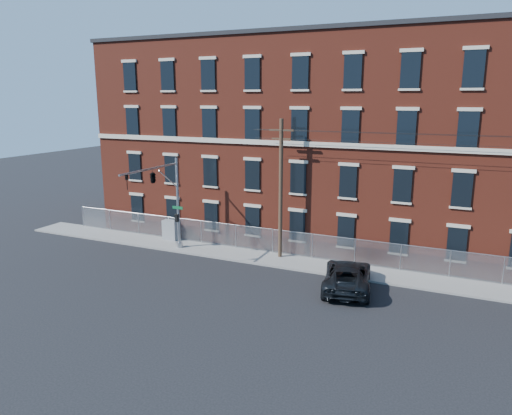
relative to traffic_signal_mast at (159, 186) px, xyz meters
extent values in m
plane|color=black|center=(6.00, -2.18, -5.39)|extent=(140.00, 140.00, 0.00)
cube|color=gray|center=(18.00, 2.82, -5.33)|extent=(65.00, 3.00, 0.12)
cube|color=maroon|center=(18.00, 11.82, 2.61)|extent=(55.00, 14.00, 16.00)
cube|color=black|center=(18.00, 11.82, 10.76)|extent=(55.30, 14.30, 0.30)
cube|color=#C0B6A0|center=(18.00, 4.74, 2.91)|extent=(55.00, 0.18, 0.35)
cube|color=black|center=(-5.83, 4.76, -3.19)|extent=(1.20, 0.10, 2.20)
cube|color=black|center=(-5.83, 4.76, 0.41)|extent=(1.20, 0.10, 2.20)
cube|color=black|center=(-5.83, 4.76, 4.21)|extent=(1.20, 0.10, 2.20)
cube|color=black|center=(-5.83, 4.76, 7.81)|extent=(1.20, 0.10, 2.20)
cube|color=black|center=(-2.17, 4.76, -3.19)|extent=(1.20, 0.10, 2.20)
cube|color=black|center=(-2.17, 4.76, 0.41)|extent=(1.20, 0.10, 2.20)
cube|color=black|center=(-2.17, 4.76, 4.21)|extent=(1.20, 0.10, 2.20)
cube|color=black|center=(-2.17, 4.76, 7.81)|extent=(1.20, 0.10, 2.20)
cube|color=black|center=(1.50, 4.76, -3.19)|extent=(1.20, 0.10, 2.20)
cube|color=black|center=(1.50, 4.76, 0.41)|extent=(1.20, 0.10, 2.20)
cube|color=black|center=(1.50, 4.76, 4.21)|extent=(1.20, 0.10, 2.20)
cube|color=black|center=(1.50, 4.76, 7.81)|extent=(1.20, 0.10, 2.20)
cube|color=black|center=(5.17, 4.76, -3.19)|extent=(1.20, 0.10, 2.20)
cube|color=black|center=(5.17, 4.76, 0.41)|extent=(1.20, 0.10, 2.20)
cube|color=black|center=(5.17, 4.76, 4.21)|extent=(1.20, 0.10, 2.20)
cube|color=black|center=(5.17, 4.76, 7.81)|extent=(1.20, 0.10, 2.20)
cube|color=black|center=(8.83, 4.76, -3.19)|extent=(1.20, 0.10, 2.20)
cube|color=black|center=(8.83, 4.76, 0.41)|extent=(1.20, 0.10, 2.20)
cube|color=black|center=(8.83, 4.76, 4.21)|extent=(1.20, 0.10, 2.20)
cube|color=black|center=(8.83, 4.76, 7.81)|extent=(1.20, 0.10, 2.20)
cube|color=black|center=(12.50, 4.76, -3.19)|extent=(1.20, 0.10, 2.20)
cube|color=black|center=(12.50, 4.76, 0.41)|extent=(1.20, 0.10, 2.20)
cube|color=black|center=(12.50, 4.76, 4.21)|extent=(1.20, 0.10, 2.20)
cube|color=black|center=(12.50, 4.76, 7.81)|extent=(1.20, 0.10, 2.20)
cube|color=black|center=(16.17, 4.76, -3.19)|extent=(1.20, 0.10, 2.20)
cube|color=black|center=(16.17, 4.76, 0.41)|extent=(1.20, 0.10, 2.20)
cube|color=black|center=(16.17, 4.76, 4.21)|extent=(1.20, 0.10, 2.20)
cube|color=black|center=(16.17, 4.76, 7.81)|extent=(1.20, 0.10, 2.20)
cube|color=black|center=(19.83, 4.76, -3.19)|extent=(1.20, 0.10, 2.20)
cube|color=black|center=(19.83, 4.76, 0.41)|extent=(1.20, 0.10, 2.20)
cube|color=black|center=(19.83, 4.76, 4.21)|extent=(1.20, 0.10, 2.20)
cube|color=black|center=(19.83, 4.76, 7.81)|extent=(1.20, 0.10, 2.20)
cube|color=#A5A8AD|center=(18.00, 4.12, -4.37)|extent=(59.00, 0.02, 1.80)
cylinder|color=#9EA0A5|center=(18.00, 4.12, -3.47)|extent=(59.00, 0.04, 0.04)
cylinder|color=#9EA0A5|center=(-11.50, 4.12, -4.37)|extent=(0.06, 0.06, 1.85)
cylinder|color=#9EA0A5|center=(-8.39, 4.12, -4.37)|extent=(0.06, 0.06, 1.85)
cylinder|color=#9EA0A5|center=(-5.29, 4.12, -4.37)|extent=(0.06, 0.06, 1.85)
cylinder|color=#9EA0A5|center=(-2.18, 4.12, -4.37)|extent=(0.06, 0.06, 1.85)
cylinder|color=#9EA0A5|center=(0.92, 4.12, -4.37)|extent=(0.06, 0.06, 1.85)
cylinder|color=#9EA0A5|center=(4.03, 4.12, -4.37)|extent=(0.06, 0.06, 1.85)
cylinder|color=#9EA0A5|center=(7.13, 4.12, -4.37)|extent=(0.06, 0.06, 1.85)
cylinder|color=#9EA0A5|center=(10.24, 4.12, -4.37)|extent=(0.06, 0.06, 1.85)
cylinder|color=#9EA0A5|center=(13.34, 4.12, -4.37)|extent=(0.06, 0.06, 1.85)
cylinder|color=#9EA0A5|center=(16.45, 4.12, -4.37)|extent=(0.06, 0.06, 1.85)
cylinder|color=#9EA0A5|center=(19.55, 4.12, -4.37)|extent=(0.06, 0.06, 1.85)
cylinder|color=#9EA0A5|center=(22.66, 4.12, -4.37)|extent=(0.06, 0.06, 1.85)
cylinder|color=#9EA0A5|center=(0.00, 2.32, -1.77)|extent=(0.22, 0.22, 7.00)
cylinder|color=#9EA0A5|center=(0.00, 2.32, -5.07)|extent=(0.50, 0.50, 0.40)
cylinder|color=#9EA0A5|center=(0.00, -0.93, 1.33)|extent=(0.14, 6.50, 0.14)
cylinder|color=#9EA0A5|center=(0.00, 1.12, 0.33)|extent=(0.08, 2.18, 1.56)
cube|color=#0C592D|center=(0.05, 2.17, -2.07)|extent=(0.90, 0.03, 0.22)
cube|color=black|center=(0.00, 2.07, -2.87)|extent=(0.25, 0.25, 0.60)
imported|color=black|center=(0.00, -3.48, 0.78)|extent=(0.16, 0.20, 1.00)
imported|color=black|center=(0.00, -0.68, 0.78)|extent=(0.53, 2.48, 1.00)
cylinder|color=#453222|center=(8.00, 3.42, -0.27)|extent=(0.28, 0.28, 10.00)
cube|color=#453222|center=(8.00, 3.42, 3.93)|extent=(1.80, 0.12, 0.12)
cube|color=#453222|center=(8.00, 3.42, 3.33)|extent=(1.40, 0.12, 0.12)
imported|color=black|center=(13.88, -0.26, -4.56)|extent=(3.86, 6.41, 1.67)
cube|color=gray|center=(-1.82, 3.82, -4.47)|extent=(1.31, 0.69, 1.60)
camera|label=1|loc=(20.18, -27.92, 6.09)|focal=33.67mm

